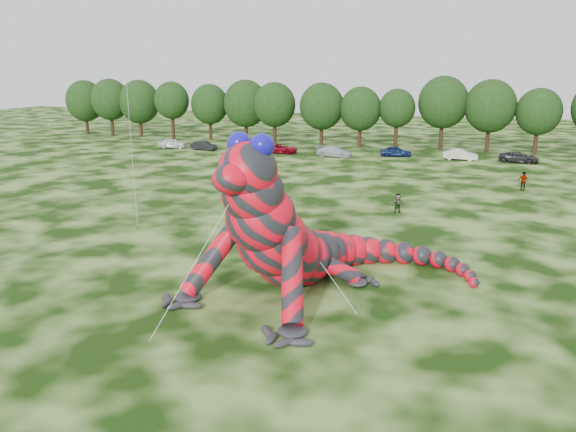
% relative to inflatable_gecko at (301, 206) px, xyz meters
% --- Properties ---
extents(ground, '(240.00, 240.00, 0.00)m').
position_rel_inflatable_gecko_xyz_m(ground, '(-3.91, -1.93, -4.32)').
color(ground, '#16330A').
rests_on(ground, ground).
extents(inflatable_gecko, '(19.01, 20.80, 8.63)m').
position_rel_inflatable_gecko_xyz_m(inflatable_gecko, '(0.00, 0.00, 0.00)').
color(inflatable_gecko, red).
rests_on(inflatable_gecko, ground).
extents(tree_0, '(6.91, 6.22, 9.51)m').
position_rel_inflatable_gecko_xyz_m(tree_0, '(-58.47, 57.31, 0.44)').
color(tree_0, black).
rests_on(tree_0, ground).
extents(tree_1, '(6.74, 6.07, 9.81)m').
position_rel_inflatable_gecko_xyz_m(tree_1, '(-52.27, 56.13, 0.59)').
color(tree_1, black).
rests_on(tree_1, ground).
extents(tree_2, '(7.04, 6.34, 9.64)m').
position_rel_inflatable_gecko_xyz_m(tree_2, '(-46.93, 56.84, 0.51)').
color(tree_2, black).
rests_on(tree_2, ground).
extents(tree_3, '(5.81, 5.23, 9.44)m').
position_rel_inflatable_gecko_xyz_m(tree_3, '(-39.63, 55.14, 0.41)').
color(tree_3, black).
rests_on(tree_3, ground).
extents(tree_4, '(6.22, 5.60, 9.06)m').
position_rel_inflatable_gecko_xyz_m(tree_4, '(-33.55, 56.79, 0.21)').
color(tree_4, black).
rests_on(tree_4, ground).
extents(tree_5, '(7.16, 6.44, 9.80)m').
position_rel_inflatable_gecko_xyz_m(tree_5, '(-27.04, 56.51, 0.58)').
color(tree_5, black).
rests_on(tree_5, ground).
extents(tree_6, '(6.52, 5.86, 9.49)m').
position_rel_inflatable_gecko_xyz_m(tree_6, '(-21.47, 54.76, 0.43)').
color(tree_6, black).
rests_on(tree_6, ground).
extents(tree_7, '(6.68, 6.01, 9.48)m').
position_rel_inflatable_gecko_xyz_m(tree_7, '(-13.99, 54.88, 0.42)').
color(tree_7, black).
rests_on(tree_7, ground).
extents(tree_8, '(6.14, 5.53, 8.94)m').
position_rel_inflatable_gecko_xyz_m(tree_8, '(-8.13, 55.06, 0.16)').
color(tree_8, black).
rests_on(tree_8, ground).
extents(tree_9, '(5.27, 4.74, 8.68)m').
position_rel_inflatable_gecko_xyz_m(tree_9, '(-2.85, 55.42, 0.02)').
color(tree_9, black).
rests_on(tree_9, ground).
extents(tree_10, '(7.09, 6.38, 10.50)m').
position_rel_inflatable_gecko_xyz_m(tree_10, '(3.49, 56.65, 0.94)').
color(tree_10, black).
rests_on(tree_10, ground).
extents(tree_11, '(7.01, 6.31, 10.07)m').
position_rel_inflatable_gecko_xyz_m(tree_11, '(9.87, 56.27, 0.72)').
color(tree_11, black).
rests_on(tree_11, ground).
extents(tree_12, '(5.99, 5.39, 8.97)m').
position_rel_inflatable_gecko_xyz_m(tree_12, '(16.10, 55.81, 0.17)').
color(tree_12, black).
rests_on(tree_12, ground).
extents(car_0, '(4.42, 2.46, 1.42)m').
position_rel_inflatable_gecko_xyz_m(car_0, '(-34.35, 45.69, -3.60)').
color(car_0, white).
rests_on(car_0, ground).
extents(car_1, '(4.16, 2.06, 1.31)m').
position_rel_inflatable_gecko_xyz_m(car_1, '(-28.91, 45.13, -3.66)').
color(car_1, black).
rests_on(car_1, ground).
extents(car_2, '(4.82, 2.28, 1.33)m').
position_rel_inflatable_gecko_xyz_m(car_2, '(-17.30, 45.80, -3.65)').
color(car_2, maroon).
rests_on(car_2, ground).
extents(car_3, '(5.12, 2.70, 1.41)m').
position_rel_inflatable_gecko_xyz_m(car_3, '(-9.41, 44.95, -3.61)').
color(car_3, silver).
rests_on(car_3, ground).
extents(car_4, '(4.36, 2.38, 1.40)m').
position_rel_inflatable_gecko_xyz_m(car_4, '(-1.68, 47.92, -3.61)').
color(car_4, '#111E52').
rests_on(car_4, ground).
extents(car_5, '(4.37, 1.85, 1.40)m').
position_rel_inflatable_gecko_xyz_m(car_5, '(6.67, 47.58, -3.61)').
color(car_5, silver).
rests_on(car_5, ground).
extents(car_6, '(5.11, 3.02, 1.33)m').
position_rel_inflatable_gecko_xyz_m(car_6, '(13.69, 47.88, -3.65)').
color(car_6, '#262628').
rests_on(car_6, ground).
extents(spectator_1, '(0.97, 1.02, 1.66)m').
position_rel_inflatable_gecko_xyz_m(spectator_1, '(-13.75, 24.32, -3.49)').
color(spectator_1, gray).
rests_on(spectator_1, ground).
extents(spectator_3, '(1.15, 0.91, 1.83)m').
position_rel_inflatable_gecko_xyz_m(spectator_3, '(13.08, 29.99, -3.40)').
color(spectator_3, gray).
rests_on(spectator_3, ground).
extents(spectator_5, '(1.52, 1.14, 1.60)m').
position_rel_inflatable_gecko_xyz_m(spectator_5, '(2.85, 17.28, -3.52)').
color(spectator_5, gray).
rests_on(spectator_5, ground).
extents(spectator_4, '(0.96, 0.75, 1.73)m').
position_rel_inflatable_gecko_xyz_m(spectator_4, '(-20.10, 33.04, -3.45)').
color(spectator_4, gray).
rests_on(spectator_4, ground).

